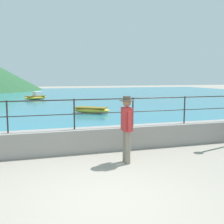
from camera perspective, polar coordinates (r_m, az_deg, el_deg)
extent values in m
plane|color=gray|center=(5.25, -2.13, -17.76)|extent=(120.00, 120.00, 0.00)
cube|color=gray|center=(8.11, -7.91, -6.05)|extent=(20.00, 0.56, 0.70)
cylinder|color=#282623|center=(7.90, -21.33, -0.95)|extent=(0.04, 0.04, 0.90)
cylinder|color=#282623|center=(7.96, -8.02, -0.44)|extent=(0.04, 0.04, 0.90)
cylinder|color=#282623|center=(8.43, 4.43, 0.05)|extent=(0.04, 0.04, 0.90)
cylinder|color=#282623|center=(9.26, 15.12, 0.47)|extent=(0.04, 0.04, 0.90)
cylinder|color=#282623|center=(7.91, -8.07, 2.57)|extent=(18.40, 0.04, 0.04)
cylinder|color=#282623|center=(7.96, -8.02, -0.44)|extent=(18.40, 0.03, 0.03)
cube|color=teal|center=(30.54, -14.52, 3.09)|extent=(64.00, 44.32, 0.06)
cylinder|color=slate|center=(6.98, 3.32, -7.54)|extent=(0.15, 0.15, 0.86)
cylinder|color=slate|center=(7.15, 2.89, -7.18)|extent=(0.15, 0.15, 0.86)
cube|color=#B22D2D|center=(6.91, 3.14, -1.50)|extent=(0.24, 0.37, 0.60)
cylinder|color=#B22D2D|center=(6.69, 3.75, -2.14)|extent=(0.09, 0.09, 0.52)
cylinder|color=#B22D2D|center=(7.14, 2.57, -1.52)|extent=(0.09, 0.09, 0.52)
sphere|color=#9E7051|center=(6.86, 3.17, 2.06)|extent=(0.22, 0.22, 0.22)
cylinder|color=#4C4238|center=(6.85, 3.17, 2.47)|extent=(0.38, 0.38, 0.02)
cylinder|color=#4C4238|center=(6.85, 3.17, 2.97)|extent=(0.20, 0.20, 0.10)
ellipsoid|color=gold|center=(16.28, -4.41, 0.40)|extent=(2.42, 2.01, 0.36)
cube|color=brown|center=(16.26, -4.42, 0.93)|extent=(1.96, 1.64, 0.06)
ellipsoid|color=gold|center=(27.10, -15.91, 2.96)|extent=(2.45, 1.87, 0.36)
cube|color=brown|center=(27.09, -15.92, 3.27)|extent=(1.98, 1.54, 0.06)
cube|color=silver|center=(27.20, -15.48, 3.79)|extent=(1.00, 0.93, 0.40)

